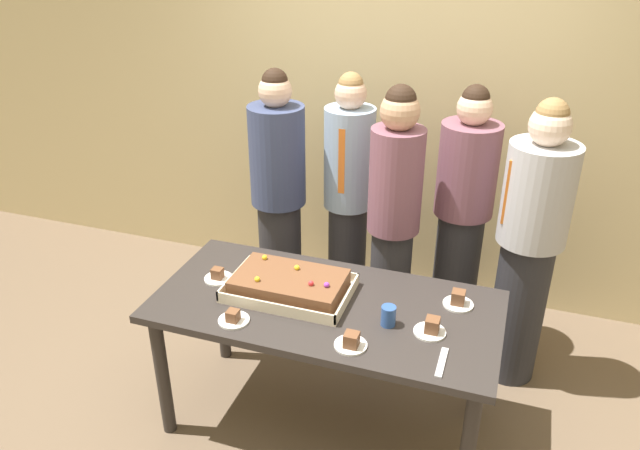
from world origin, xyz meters
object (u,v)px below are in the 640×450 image
Objects in this scene: drink_cup_nearest at (388,316)px; person_green_shirt_behind at (348,199)px; sheet_cake at (289,285)px; plated_slice_center_front at (218,276)px; plated_slice_near_right at (233,318)px; plated_slice_far_left at (431,328)px; person_far_right_suit at (393,222)px; party_table at (325,320)px; person_serving_front at (279,200)px; plated_slice_far_right at (458,300)px; cake_server_utensil at (442,362)px; person_striped_tie_right at (462,219)px; person_left_edge_reaching at (529,245)px; plated_slice_near_left at (351,342)px.

person_green_shirt_behind is (-0.52, 1.09, 0.05)m from drink_cup_nearest.
sheet_cake is 0.41m from plated_slice_center_front.
plated_slice_near_right is 1.50× the size of drink_cup_nearest.
plated_slice_center_front is (-1.14, 0.10, -0.01)m from plated_slice_far_left.
plated_slice_far_left is 0.09× the size of person_far_right_suit.
plated_slice_near_right is 0.09× the size of person_green_shirt_behind.
person_far_right_suit reaches higher than party_table.
person_serving_front is 0.44m from person_green_shirt_behind.
plated_slice_far_right is 0.09× the size of person_green_shirt_behind.
plated_slice_far_left reaches higher than cake_server_utensil.
plated_slice_far_left is 1.00× the size of plated_slice_far_right.
person_striped_tie_right reaches higher than plated_slice_far_right.
person_green_shirt_behind is at bearing 89.25° from sheet_cake.
cake_server_utensil is 1.26m from person_striped_tie_right.
party_table is 11.43× the size of plated_slice_center_front.
person_striped_tie_right is (0.72, -0.02, -0.01)m from person_green_shirt_behind.
person_left_edge_reaching is at bearing 97.04° from person_striped_tie_right.
party_table is 11.43× the size of plated_slice_near_left.
sheet_cake is 0.36× the size of person_left_edge_reaching.
person_serving_front is 1.02× the size of person_green_shirt_behind.
person_striped_tie_right is (-0.00, 1.06, 0.06)m from plated_slice_far_left.
person_far_right_suit is (-0.45, 0.99, 0.13)m from cake_server_utensil.
person_serving_front reaches higher than plated_slice_far_right.
plated_slice_near_right is 0.92m from plated_slice_far_left.
person_striped_tie_right reaches higher than plated_slice_center_front.
plated_slice_near_left is 1.50× the size of drink_cup_nearest.
person_left_edge_reaching is at bearing 61.62° from plated_slice_far_right.
person_serving_front reaches higher than plated_slice_center_front.
plated_slice_far_right is at bearing 89.43° from cake_server_utensil.
plated_slice_near_right is at bearing 179.86° from plated_slice_near_left.
person_left_edge_reaching is at bearing 25.67° from plated_slice_center_front.
plated_slice_near_right is 1.32m from person_green_shirt_behind.
person_left_edge_reaching reaches higher than plated_slice_far_right.
plated_slice_near_left is at bearing -37.00° from sheet_cake.
sheet_cake reaches higher than plated_slice_near_left.
person_far_right_suit is at bearing -29.91° from person_left_edge_reaching.
person_left_edge_reaching is at bearing 55.98° from plated_slice_near_left.
cake_server_utensil is at bearing -19.78° from sheet_cake.
plated_slice_far_right is 1.00× the size of plated_slice_center_front.
party_table is at bearing 14.96° from person_far_right_suit.
person_far_right_suit is (0.53, 1.01, 0.12)m from plated_slice_near_right.
plated_slice_center_front is (-0.24, 0.31, 0.00)m from plated_slice_near_right.
drink_cup_nearest is (0.70, 0.21, 0.03)m from plated_slice_near_right.
person_striped_tie_right is at bearing 88.78° from person_green_shirt_behind.
person_left_edge_reaching reaches higher than party_table.
person_green_shirt_behind reaches higher than plated_slice_center_front.
person_left_edge_reaching is (1.11, -0.25, -0.01)m from person_green_shirt_behind.
person_serving_front is (-0.81, 1.12, 0.09)m from plated_slice_near_left.
person_striped_tie_right is (1.12, 0.16, -0.02)m from person_serving_front.
party_table is at bearing 167.66° from drink_cup_nearest.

